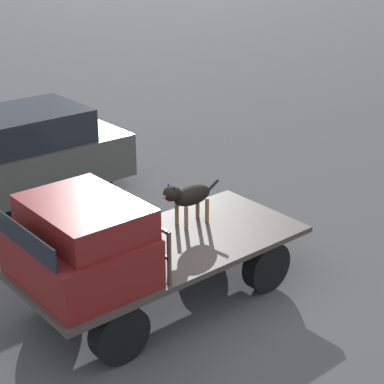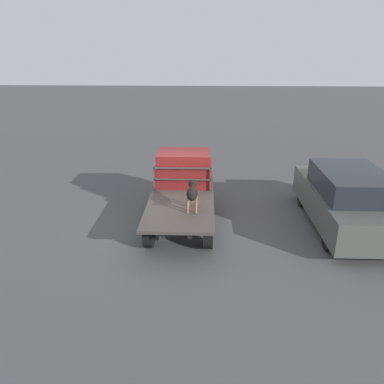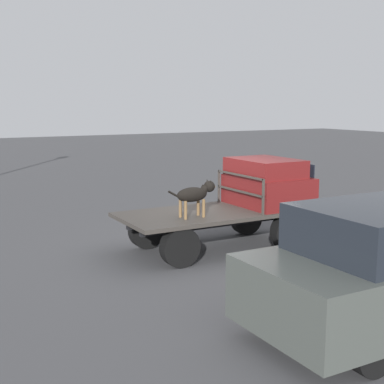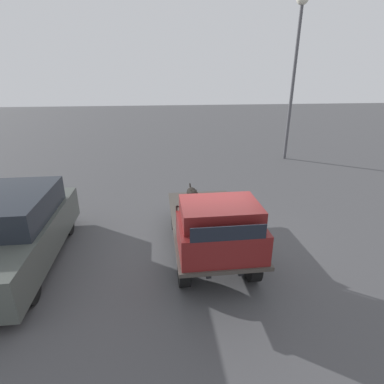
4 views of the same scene
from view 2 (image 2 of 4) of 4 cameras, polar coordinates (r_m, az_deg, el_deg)
ground_plane at (r=10.87m, az=-1.59°, el=-4.95°), size 80.00×80.00×0.00m
flatbed_truck at (r=10.62m, az=-1.62°, el=-2.09°), size 4.10×1.82×0.82m
truck_cab at (r=11.57m, az=-1.25°, el=3.67°), size 1.37×1.70×1.02m
truck_headboard at (r=10.88m, az=-1.47°, el=2.51°), size 0.04×1.70×0.73m
dog at (r=9.70m, az=0.02°, el=-0.05°), size 1.07×0.29×0.73m
parked_sedan at (r=11.24m, az=22.41°, el=-0.96°), size 4.47×1.86×1.72m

